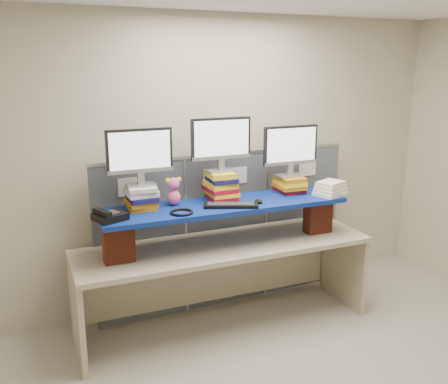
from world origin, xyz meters
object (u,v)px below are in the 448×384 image
desk (224,261)px  blue_board (224,205)px  monitor_center (221,141)px  desk_phone (109,216)px  monitor_left (140,154)px  monitor_right (291,148)px  keyboard (231,205)px

desk → blue_board: size_ratio=1.22×
monitor_center → desk_phone: 1.15m
monitor_left → desk_phone: size_ratio=1.94×
monitor_right → keyboard: bearing=-161.2°
monitor_right → keyboard: size_ratio=1.14×
monitor_left → monitor_center: (0.71, -0.03, 0.06)m
blue_board → monitor_center: monitor_center is taller
desk_phone → blue_board: bearing=-17.0°
blue_board → monitor_right: (0.72, 0.09, 0.44)m
keyboard → desk_phone: desk_phone is taller
monitor_center → desk_phone: monitor_center is taller
monitor_left → monitor_right: 1.40m
desk → monitor_left: bearing=170.3°
blue_board → desk: bearing=-177.4°
monitor_left → monitor_right: bearing=-0.0°
monitor_left → monitor_center: size_ratio=1.00×
desk → desk_phone: bearing=-174.3°
monitor_center → desk_phone: (-1.03, -0.17, -0.48)m
desk_phone → monitor_center: bearing=-10.6°
monitor_right → monitor_center: bearing=180.0°
keyboard → desk_phone: size_ratio=1.70×
desk → blue_board: blue_board is taller
monitor_center → keyboard: bearing=-92.2°
desk → keyboard: 0.56m
blue_board → monitor_center: (0.03, 0.12, 0.54)m
blue_board → monitor_left: size_ratio=3.99×
monitor_left → desk_phone: (-0.32, -0.20, -0.43)m
blue_board → monitor_center: bearing=79.4°
monitor_left → desk_phone: monitor_left is taller
monitor_center → monitor_right: 0.70m
keyboard → desk: bearing=118.2°
blue_board → monitor_right: size_ratio=3.99×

